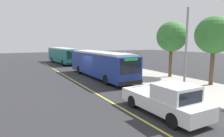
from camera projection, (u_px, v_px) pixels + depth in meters
ground_plane at (90, 77)px, 21.86m from camera, size 120.00×120.00×0.00m
sidewalk_curb at (133, 73)px, 24.70m from camera, size 44.00×6.40×0.15m
lane_stripe_center at (71, 79)px, 20.81m from camera, size 36.00×0.14×0.01m
transit_bus_main at (100, 63)px, 21.70m from camera, size 12.45×2.75×2.95m
transit_bus_second at (63, 55)px, 36.20m from camera, size 11.77×3.18×2.95m
pickup_truck at (166, 100)px, 10.53m from camera, size 5.40×2.04×1.85m
bus_shelter at (127, 58)px, 25.67m from camera, size 2.90×1.60×2.48m
waiting_bench at (128, 68)px, 25.47m from camera, size 1.60×0.48×0.95m
route_sign_post at (125, 60)px, 21.92m from camera, size 0.44×0.08×2.80m
street_tree_near_shelter at (214, 35)px, 16.90m from camera, size 3.34×3.34×6.20m
street_tree_upstreet at (172, 37)px, 21.03m from camera, size 3.31×3.31×6.15m
utility_pole at (186, 51)px, 14.26m from camera, size 0.16×0.16×6.40m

